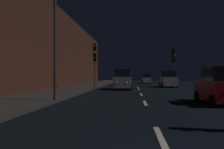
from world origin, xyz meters
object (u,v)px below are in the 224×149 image
(car_approaching_headlights, at_px, (123,80))
(car_distant_taillights, at_px, (146,79))
(car_parked_right_far, at_px, (168,80))
(streetlamp_overhead, at_px, (63,14))
(traffic_light_far_right, at_px, (174,58))
(traffic_light_far_left, at_px, (95,56))
(car_parked_right_near, at_px, (219,87))

(car_approaching_headlights, distance_m, car_distant_taillights, 19.00)
(car_approaching_headlights, height_order, car_parked_right_far, car_approaching_headlights)
(streetlamp_overhead, height_order, car_parked_right_far, streetlamp_overhead)
(car_approaching_headlights, relative_size, car_distant_taillights, 1.20)
(streetlamp_overhead, relative_size, car_distant_taillights, 2.03)
(traffic_light_far_right, height_order, streetlamp_overhead, streetlamp_overhead)
(car_distant_taillights, height_order, car_parked_right_far, car_parked_right_far)
(traffic_light_far_right, bearing_deg, traffic_light_far_left, -68.10)
(car_distant_taillights, bearing_deg, traffic_light_far_left, 160.80)
(car_distant_taillights, bearing_deg, streetlamp_overhead, 168.37)
(traffic_light_far_right, height_order, car_parked_right_far, traffic_light_far_right)
(traffic_light_far_right, xyz_separation_m, car_parked_right_near, (-0.80, -18.22, -2.92))
(traffic_light_far_left, distance_m, traffic_light_far_right, 11.61)
(car_approaching_headlights, xyz_separation_m, car_parked_right_near, (5.76, -12.28, -0.11))
(traffic_light_far_left, relative_size, streetlamp_overhead, 0.66)
(traffic_light_far_right, distance_m, car_parked_right_far, 3.00)
(traffic_light_far_right, xyz_separation_m, streetlamp_overhead, (-9.33, -18.68, 1.12))
(car_approaching_headlights, distance_m, car_parked_right_far, 7.95)
(streetlamp_overhead, relative_size, car_parked_right_near, 1.91)
(traffic_light_far_left, bearing_deg, streetlamp_overhead, 3.66)
(traffic_light_far_left, relative_size, car_parked_right_far, 1.18)
(car_parked_right_near, bearing_deg, streetlamp_overhead, 93.07)
(traffic_light_far_left, bearing_deg, car_distant_taillights, 163.30)
(car_distant_taillights, bearing_deg, car_parked_right_near, -176.19)
(streetlamp_overhead, height_order, car_distant_taillights, streetlamp_overhead)
(car_distant_taillights, relative_size, car_parked_right_far, 0.88)
(car_distant_taillights, distance_m, car_parked_right_near, 30.99)
(car_parked_right_near, bearing_deg, car_distant_taillights, 3.81)
(traffic_light_far_right, distance_m, car_parked_right_near, 18.47)
(traffic_light_far_left, distance_m, car_approaching_headlights, 4.02)
(traffic_light_far_left, bearing_deg, car_approaching_headlights, 104.22)
(traffic_light_far_right, xyz_separation_m, car_approaching_headlights, (-6.57, -5.94, -2.81))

